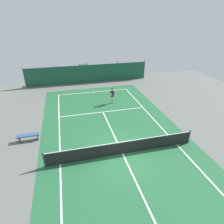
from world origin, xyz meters
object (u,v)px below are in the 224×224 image
(tennis_ball_near_player, at_px, (62,103))
(courtside_bench, at_px, (28,136))
(tennis_player, at_px, (112,95))
(tennis_net, at_px, (123,148))
(parked_car, at_px, (84,71))

(tennis_ball_near_player, distance_m, courtside_bench, 6.77)
(tennis_player, bearing_deg, tennis_net, 78.58)
(tennis_net, bearing_deg, tennis_ball_near_player, 111.51)
(tennis_ball_near_player, bearing_deg, parked_car, 69.42)
(tennis_ball_near_player, bearing_deg, tennis_player, -14.33)
(tennis_player, height_order, parked_car, parked_car)
(tennis_player, distance_m, courtside_bench, 9.15)
(tennis_ball_near_player, height_order, parked_car, parked_car)
(courtside_bench, bearing_deg, tennis_player, 32.77)
(tennis_player, height_order, tennis_ball_near_player, tennis_player)
(tennis_player, bearing_deg, courtside_bench, 30.88)
(tennis_net, relative_size, parked_car, 2.31)
(tennis_ball_near_player, bearing_deg, tennis_net, -68.49)
(tennis_net, height_order, courtside_bench, tennis_net)
(tennis_ball_near_player, bearing_deg, courtside_bench, -112.41)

